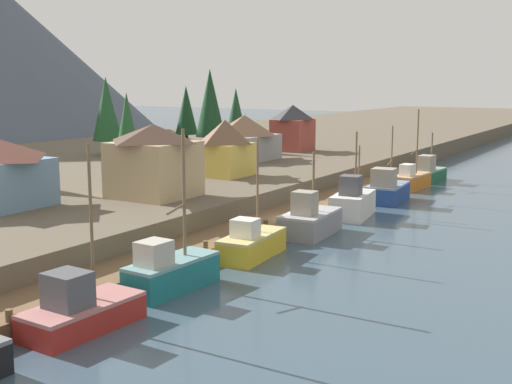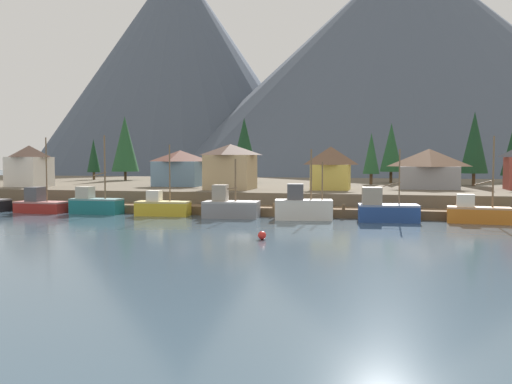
# 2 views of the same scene
# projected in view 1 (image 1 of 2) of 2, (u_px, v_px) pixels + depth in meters

# --- Properties ---
(ground_plane) EXTENTS (400.00, 400.00, 1.00)m
(ground_plane) POSITION_uv_depth(u_px,v_px,m) (114.00, 212.00, 65.69)
(ground_plane) COLOR #384C5B
(dock) EXTENTS (80.00, 4.00, 1.60)m
(dock) POSITION_uv_depth(u_px,v_px,m) (271.00, 222.00, 56.27)
(dock) COLOR brown
(dock) RESTS_ON ground_plane
(shoreline_bank) EXTENTS (400.00, 56.00, 2.50)m
(shoreline_bank) POSITION_uv_depth(u_px,v_px,m) (30.00, 185.00, 71.56)
(shoreline_bank) COLOR brown
(shoreline_bank) RESTS_ON ground_plane
(fishing_boat_red) EXTENTS (6.36, 3.02, 9.32)m
(fishing_boat_red) POSITION_uv_depth(u_px,v_px,m) (80.00, 310.00, 33.06)
(fishing_boat_red) COLOR maroon
(fishing_boat_red) RESTS_ON ground_plane
(fishing_boat_teal) EXTENTS (6.36, 2.64, 9.52)m
(fishing_boat_teal) POSITION_uv_depth(u_px,v_px,m) (170.00, 271.00, 39.36)
(fishing_boat_teal) COLOR #196B70
(fishing_boat_teal) RESTS_ON ground_plane
(fishing_boat_yellow) EXTENTS (6.45, 3.01, 8.36)m
(fishing_boat_yellow) POSITION_uv_depth(u_px,v_px,m) (251.00, 243.00, 46.67)
(fishing_boat_yellow) COLOR gold
(fishing_boat_yellow) RESTS_ON ground_plane
(fishing_boat_grey) EXTENTS (6.47, 3.60, 6.69)m
(fishing_boat_grey) POSITION_uv_depth(u_px,v_px,m) (310.00, 221.00, 53.56)
(fishing_boat_grey) COLOR gray
(fishing_boat_grey) RESTS_ON ground_plane
(fishing_boat_white) EXTENTS (6.63, 3.81, 7.75)m
(fishing_boat_white) POSITION_uv_depth(u_px,v_px,m) (353.00, 203.00, 60.52)
(fishing_boat_white) COLOR silver
(fishing_boat_white) RESTS_ON ground_plane
(fishing_boat_blue) EXTENTS (6.53, 3.74, 7.74)m
(fishing_boat_blue) POSITION_uv_depth(u_px,v_px,m) (387.00, 190.00, 68.04)
(fishing_boat_blue) COLOR navy
(fishing_boat_blue) RESTS_ON ground_plane
(fishing_boat_orange) EXTENTS (6.40, 2.74, 9.06)m
(fishing_boat_orange) POSITION_uv_depth(u_px,v_px,m) (411.00, 180.00, 76.26)
(fishing_boat_orange) COLOR #CC6B1E
(fishing_boat_orange) RESTS_ON ground_plane
(fishing_boat_green) EXTENTS (6.35, 2.64, 6.00)m
(fishing_boat_green) POSITION_uv_depth(u_px,v_px,m) (429.00, 172.00, 81.99)
(fishing_boat_green) COLOR #1E5B3D
(fishing_boat_green) RESTS_ON ground_plane
(house_yellow) EXTENTS (5.32, 4.64, 5.84)m
(house_yellow) POSITION_uv_depth(u_px,v_px,m) (225.00, 147.00, 68.85)
(house_yellow) COLOR gold
(house_yellow) RESTS_ON shoreline_bank
(house_grey) EXTENTS (8.25, 6.68, 5.58)m
(house_grey) POSITION_uv_depth(u_px,v_px,m) (244.00, 137.00, 82.96)
(house_grey) COLOR gray
(house_grey) RESTS_ON shoreline_bank
(house_red) EXTENTS (5.34, 4.93, 6.43)m
(house_red) POSITION_uv_depth(u_px,v_px,m) (293.00, 127.00, 93.51)
(house_red) COLOR #9E4238
(house_red) RESTS_ON shoreline_bank
(house_tan) EXTENTS (6.43, 6.54, 6.21)m
(house_tan) POSITION_uv_depth(u_px,v_px,m) (154.00, 160.00, 56.49)
(house_tan) COLOR tan
(house_tan) RESTS_ON shoreline_bank
(conifer_near_left) EXTENTS (3.22, 3.22, 8.68)m
(conifer_near_left) POSITION_uv_depth(u_px,v_px,m) (236.00, 112.00, 100.50)
(conifer_near_left) COLOR #4C3823
(conifer_near_left) RESTS_ON shoreline_bank
(conifer_mid_right) EXTENTS (2.72, 2.72, 8.41)m
(conifer_mid_right) POSITION_uv_depth(u_px,v_px,m) (127.00, 120.00, 81.70)
(conifer_mid_right) COLOR #4C3823
(conifer_mid_right) RESTS_ON shoreline_bank
(conifer_back_left) EXTENTS (4.19, 4.19, 11.46)m
(conifer_back_left) POSITION_uv_depth(u_px,v_px,m) (210.00, 103.00, 93.84)
(conifer_back_left) COLOR #4C3823
(conifer_back_left) RESTS_ON shoreline_bank
(conifer_back_right) EXTENTS (3.86, 3.86, 10.33)m
(conifer_back_right) POSITION_uv_depth(u_px,v_px,m) (107.00, 109.00, 87.49)
(conifer_back_right) COLOR #4C3823
(conifer_back_right) RESTS_ON shoreline_bank
(conifer_far_left) EXTENTS (3.58, 3.58, 9.00)m
(conifer_far_left) POSITION_uv_depth(u_px,v_px,m) (186.00, 110.00, 105.36)
(conifer_far_left) COLOR #4C3823
(conifer_far_left) RESTS_ON shoreline_bank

